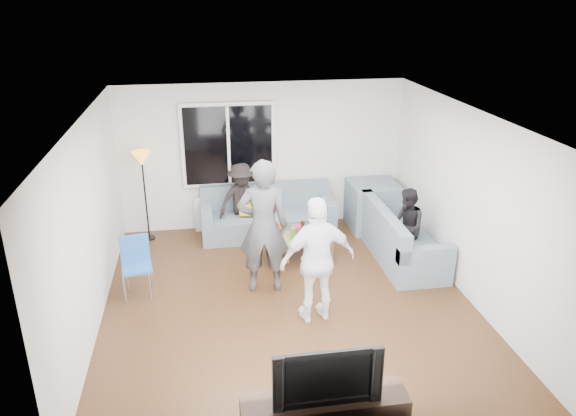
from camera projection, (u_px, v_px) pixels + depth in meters
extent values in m
cube|color=#56351C|center=(288.00, 302.00, 7.68)|extent=(5.00, 5.50, 0.04)
cube|color=white|center=(288.00, 114.00, 6.71)|extent=(5.00, 5.50, 0.04)
cube|color=silver|center=(263.00, 156.00, 9.73)|extent=(5.00, 0.04, 2.60)
cube|color=silver|center=(341.00, 337.00, 4.65)|extent=(5.00, 0.04, 2.60)
cube|color=silver|center=(87.00, 227.00, 6.81)|extent=(0.04, 5.50, 2.60)
cube|color=silver|center=(468.00, 203.00, 7.57)|extent=(0.04, 5.50, 2.60)
cube|color=white|center=(228.00, 145.00, 9.48)|extent=(1.62, 0.06, 1.47)
cube|color=black|center=(229.00, 145.00, 9.44)|extent=(1.50, 0.02, 1.35)
cube|color=white|center=(229.00, 146.00, 9.43)|extent=(0.05, 0.03, 1.35)
cube|color=silver|center=(231.00, 212.00, 9.90)|extent=(1.30, 0.12, 0.62)
imported|color=#296528|center=(259.00, 185.00, 9.76)|extent=(0.25, 0.21, 0.39)
imported|color=white|center=(218.00, 192.00, 9.69)|extent=(0.20, 0.20, 0.19)
cube|color=slate|center=(373.00, 206.00, 9.89)|extent=(0.85, 0.85, 0.85)
cube|color=gold|center=(251.00, 209.00, 9.51)|extent=(0.43, 0.38, 0.14)
cube|color=maroon|center=(265.00, 206.00, 9.62)|extent=(0.46, 0.44, 0.13)
cube|color=#A57D50|center=(298.00, 248.00, 8.78)|extent=(1.21, 0.85, 0.40)
cylinder|color=#9C1C44|center=(296.00, 231.00, 8.71)|extent=(0.17, 0.17, 0.17)
imported|color=#444549|center=(263.00, 227.00, 7.63)|extent=(0.75, 0.53, 1.95)
imported|color=white|center=(318.00, 260.00, 6.97)|extent=(1.04, 0.56, 1.69)
imported|color=black|center=(407.00, 227.00, 8.55)|extent=(0.48, 0.60, 1.22)
imported|color=black|center=(242.00, 200.00, 9.47)|extent=(0.97, 0.74, 1.32)
cube|color=#332119|center=(324.00, 416.00, 5.29)|extent=(1.60, 0.40, 0.44)
imported|color=black|center=(326.00, 372.00, 5.10)|extent=(1.03, 0.13, 0.59)
cylinder|color=black|center=(318.00, 225.00, 8.85)|extent=(0.07, 0.07, 0.23)
cylinder|color=#E45B0D|center=(281.00, 229.00, 8.72)|extent=(0.07, 0.07, 0.19)
cylinder|color=black|center=(302.00, 227.00, 8.80)|extent=(0.07, 0.07, 0.20)
cylinder|color=orange|center=(314.00, 230.00, 8.66)|extent=(0.07, 0.07, 0.23)
cylinder|color=#39911A|center=(293.00, 234.00, 8.54)|extent=(0.08, 0.08, 0.21)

